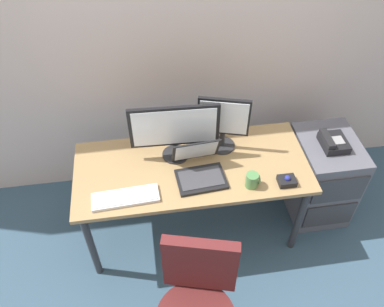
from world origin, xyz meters
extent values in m
plane|color=#354F64|center=(0.00, 0.00, 0.00)|extent=(8.00, 8.00, 0.00)
cube|color=beige|center=(0.00, 0.68, 1.40)|extent=(6.00, 0.10, 2.80)
cube|color=#9D7D50|center=(0.00, 0.00, 0.69)|extent=(1.55, 0.67, 0.03)
cylinder|color=#2D2D33|center=(-0.72, -0.27, 0.34)|extent=(0.05, 0.05, 0.68)
cylinder|color=#2D2D33|center=(0.72, -0.27, 0.34)|extent=(0.05, 0.05, 0.68)
cylinder|color=#2D2D33|center=(-0.72, 0.27, 0.34)|extent=(0.05, 0.05, 0.68)
cylinder|color=#2D2D33|center=(0.72, 0.27, 0.34)|extent=(0.05, 0.05, 0.68)
cube|color=#565762|center=(1.01, 0.08, 0.35)|extent=(0.42, 0.52, 0.70)
cube|color=#38383D|center=(1.01, -0.19, 0.50)|extent=(0.38, 0.01, 0.24)
cube|color=#38383D|center=(1.01, -0.19, 0.21)|extent=(0.38, 0.01, 0.24)
cube|color=black|center=(1.01, 0.06, 0.73)|extent=(0.17, 0.20, 0.06)
cube|color=black|center=(0.95, 0.06, 0.77)|extent=(0.05, 0.18, 0.04)
cube|color=gray|center=(1.03, 0.05, 0.76)|extent=(0.07, 0.08, 0.01)
cube|color=#581E20|center=(-0.06, -0.72, 0.72)|extent=(0.40, 0.16, 0.42)
cylinder|color=#262628|center=(-0.10, 0.12, 0.71)|extent=(0.18, 0.18, 0.01)
cylinder|color=#262628|center=(-0.10, 0.12, 0.77)|extent=(0.04, 0.04, 0.10)
cube|color=black|center=(-0.10, 0.12, 0.97)|extent=(0.58, 0.05, 0.31)
cube|color=white|center=(-0.10, 0.11, 0.97)|extent=(0.53, 0.03, 0.27)
cylinder|color=#262628|center=(0.23, 0.16, 0.71)|extent=(0.18, 0.18, 0.01)
cylinder|color=#262628|center=(0.23, 0.16, 0.78)|extent=(0.04, 0.04, 0.11)
cube|color=black|center=(0.23, 0.16, 0.97)|extent=(0.33, 0.12, 0.28)
cube|color=white|center=(0.23, 0.15, 0.97)|extent=(0.30, 0.09, 0.25)
cube|color=silver|center=(-0.44, -0.21, 0.72)|extent=(0.42, 0.16, 0.02)
cube|color=white|center=(-0.44, -0.21, 0.73)|extent=(0.39, 0.14, 0.01)
cube|color=black|center=(0.04, -0.13, 0.72)|extent=(0.33, 0.24, 0.02)
cube|color=#38383D|center=(0.04, -0.13, 0.73)|extent=(0.28, 0.19, 0.00)
cube|color=black|center=(0.03, 0.02, 0.83)|extent=(0.32, 0.11, 0.21)
cube|color=silver|center=(0.03, 0.01, 0.83)|extent=(0.28, 0.10, 0.18)
cube|color=black|center=(0.57, -0.23, 0.73)|extent=(0.11, 0.09, 0.04)
sphere|color=navy|center=(0.57, -0.23, 0.75)|extent=(0.04, 0.04, 0.04)
cylinder|color=#4D8249|center=(0.35, -0.22, 0.76)|extent=(0.08, 0.08, 0.10)
torus|color=#517949|center=(0.39, -0.22, 0.76)|extent=(0.01, 0.06, 0.06)
camera|label=1|loc=(-0.26, -1.77, 2.65)|focal=37.32mm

